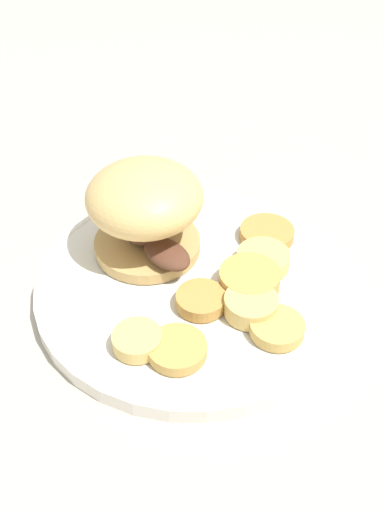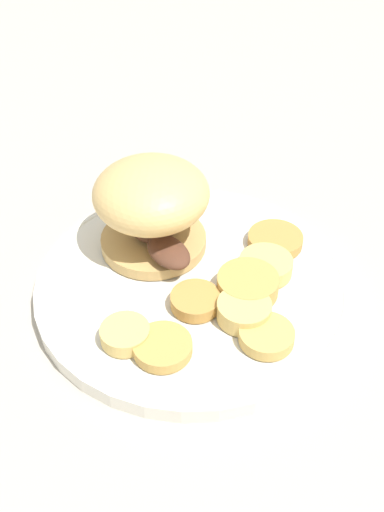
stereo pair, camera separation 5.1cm
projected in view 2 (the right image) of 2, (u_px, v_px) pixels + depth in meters
ground_plane at (192, 291)px, 0.54m from camera, size 4.00×4.00×0.00m
dinner_plate at (192, 283)px, 0.53m from camera, size 0.28×0.28×0.02m
sandwich at (153, 204)px, 0.53m from camera, size 0.11×0.11×0.09m
potato_round_0 at (196, 301)px, 0.50m from camera, size 0.04×0.04×0.01m
potato_round_1 at (244, 311)px, 0.49m from camera, size 0.04×0.04×0.02m
potato_round_2 at (267, 336)px, 0.47m from camera, size 0.04×0.04×0.01m
potato_round_3 at (266, 266)px, 0.53m from camera, size 0.05×0.05×0.01m
potato_round_4 at (277, 241)px, 0.56m from camera, size 0.05×0.05×0.01m
potato_round_5 at (163, 347)px, 0.46m from camera, size 0.05×0.05×0.01m
potato_round_6 at (125, 334)px, 0.47m from camera, size 0.04×0.04×0.01m
potato_round_7 at (248, 285)px, 0.51m from camera, size 0.05×0.05×0.02m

